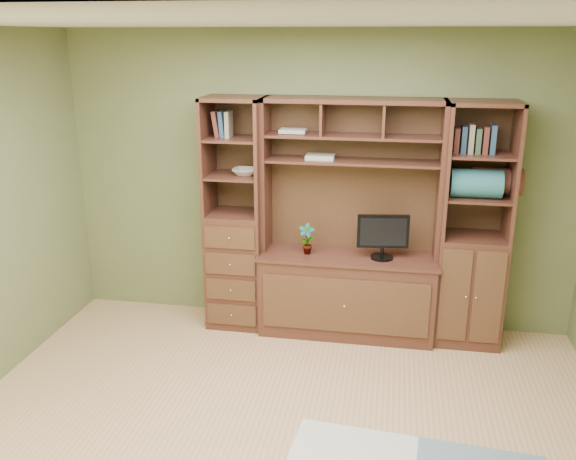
% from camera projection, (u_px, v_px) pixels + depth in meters
% --- Properties ---
extents(room, '(4.60, 4.10, 2.64)m').
position_uv_depth(room, '(273.00, 261.00, 3.49)').
color(room, tan).
rests_on(room, ground).
extents(center_hutch, '(1.54, 0.53, 2.05)m').
position_uv_depth(center_hutch, '(349.00, 222.00, 5.15)').
color(center_hutch, '#492519').
rests_on(center_hutch, ground).
extents(left_tower, '(0.50, 0.45, 2.05)m').
position_uv_depth(left_tower, '(236.00, 215.00, 5.36)').
color(left_tower, '#492519').
rests_on(left_tower, ground).
extents(right_tower, '(0.55, 0.45, 2.05)m').
position_uv_depth(right_tower, '(474.00, 227.00, 5.02)').
color(right_tower, '#492519').
rests_on(right_tower, ground).
extents(monitor, '(0.45, 0.25, 0.53)m').
position_uv_depth(monitor, '(383.00, 229.00, 5.08)').
color(monitor, black).
rests_on(monitor, center_hutch).
extents(orchid, '(0.14, 0.10, 0.27)m').
position_uv_depth(orchid, '(307.00, 239.00, 5.23)').
color(orchid, '#B35A3C').
rests_on(orchid, center_hutch).
extents(magazines, '(0.24, 0.17, 0.04)m').
position_uv_depth(magazines, '(320.00, 157.00, 5.12)').
color(magazines, '#B1A997').
rests_on(magazines, center_hutch).
extents(bowl, '(0.23, 0.23, 0.06)m').
position_uv_depth(bowl, '(246.00, 172.00, 5.22)').
color(bowl, beige).
rests_on(bowl, left_tower).
extents(blanket_teal, '(0.40, 0.23, 0.23)m').
position_uv_depth(blanket_teal, '(476.00, 183.00, 4.86)').
color(blanket_teal, '#29676D').
rests_on(blanket_teal, right_tower).
extents(blanket_red, '(0.40, 0.22, 0.22)m').
position_uv_depth(blanket_red, '(497.00, 181.00, 4.96)').
color(blanket_red, brown).
rests_on(blanket_red, right_tower).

